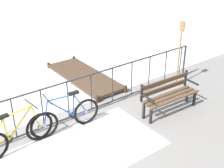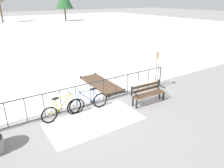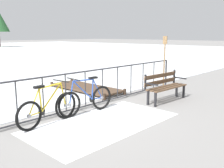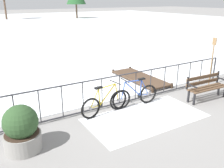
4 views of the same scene
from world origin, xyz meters
TOP-DOWN VIEW (x-y plane):
  - ground_plane at (0.00, 0.00)m, footprint 160.00×160.00m
  - frozen_pond at (0.00, 28.40)m, footprint 80.00×56.00m
  - snow_patch at (-0.15, -1.20)m, footprint 3.62×1.89m
  - railing_fence at (0.00, 0.00)m, footprint 9.06×0.06m
  - bicycle_near_railing at (0.08, -0.34)m, footprint 1.71×0.52m
  - bicycle_second at (-1.08, -0.34)m, footprint 1.71×0.52m
  - park_bench at (2.59, -1.12)m, footprint 1.62×0.56m
  - planter_with_shrub at (-3.69, -1.01)m, footprint 0.87×0.87m
  - oar_upright at (3.86, -0.30)m, footprint 0.04×0.16m
  - wooden_dock at (1.87, 1.76)m, footprint 1.10×3.02m

SIDE VIEW (x-z plane):
  - ground_plane at x=0.00m, z-range 0.00..0.00m
  - snow_patch at x=-0.15m, z-range 0.00..0.01m
  - frozen_pond at x=0.00m, z-range 0.00..0.03m
  - wooden_dock at x=1.87m, z-range 0.02..0.22m
  - bicycle_near_railing at x=0.08m, z-range -0.12..0.86m
  - bicycle_second at x=-1.08m, z-range -0.12..0.86m
  - park_bench at x=2.59m, z-range 0.07..0.96m
  - planter_with_shrub at x=-3.69m, z-range -0.03..1.11m
  - railing_fence at x=0.00m, z-range 0.02..1.09m
  - oar_upright at x=3.86m, z-range 0.15..2.13m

